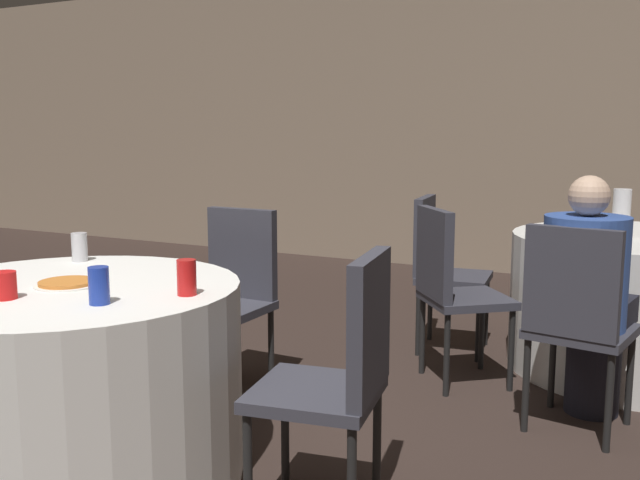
{
  "coord_description": "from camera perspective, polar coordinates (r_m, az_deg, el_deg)",
  "views": [
    {
      "loc": [
        1.82,
        -1.67,
        1.29
      ],
      "look_at": [
        0.47,
        0.94,
        0.83
      ],
      "focal_mm": 40.0,
      "sensor_mm": 36.0,
      "label": 1
    }
  ],
  "objects": [
    {
      "name": "wall_back",
      "position": [
        6.71,
        11.65,
        9.57
      ],
      "size": [
        16.0,
        0.06,
        2.8
      ],
      "color": "gray",
      "rests_on": "ground_plane"
    },
    {
      "name": "table_near",
      "position": [
        2.82,
        -19.21,
        -10.75
      ],
      "size": [
        1.24,
        1.24,
        0.73
      ],
      "color": "white",
      "rests_on": "ground_plane"
    },
    {
      "name": "table_far",
      "position": [
        4.2,
        23.86,
        -4.63
      ],
      "size": [
        1.3,
        1.3,
        0.73
      ],
      "color": "white",
      "rests_on": "ground_plane"
    },
    {
      "name": "chair_near_east",
      "position": [
        2.32,
        1.85,
        -9.95
      ],
      "size": [
        0.46,
        0.46,
        0.9
      ],
      "rotation": [
        0.0,
        0.0,
        -4.54
      ],
      "color": "#383842",
      "rests_on": "ground_plane"
    },
    {
      "name": "chair_near_north",
      "position": [
        3.53,
        -7.0,
        -3.48
      ],
      "size": [
        0.4,
        0.41,
        0.9
      ],
      "rotation": [
        0.0,
        0.0,
        -3.15
      ],
      "color": "#383842",
      "rests_on": "ground_plane"
    },
    {
      "name": "chair_far_south",
      "position": [
        3.16,
        19.81,
        -5.4
      ],
      "size": [
        0.46,
        0.46,
        0.9
      ],
      "rotation": [
        0.0,
        0.0,
        -0.16
      ],
      "color": "#383842",
      "rests_on": "ground_plane"
    },
    {
      "name": "chair_far_west",
      "position": [
        4.22,
        9.47,
        -1.5
      ],
      "size": [
        0.45,
        0.45,
        0.9
      ],
      "rotation": [
        0.0,
        0.0,
        -1.45
      ],
      "color": "#383842",
      "rests_on": "ground_plane"
    },
    {
      "name": "chair_far_southwest",
      "position": [
        3.65,
        10.35,
        -3.15
      ],
      "size": [
        0.56,
        0.56,
        0.9
      ],
      "rotation": [
        0.0,
        0.0,
        -0.88
      ],
      "color": "#383842",
      "rests_on": "ground_plane"
    },
    {
      "name": "person_blue_shirt",
      "position": [
        3.3,
        20.64,
        -4.38
      ],
      "size": [
        0.38,
        0.51,
        1.1
      ],
      "rotation": [
        0.0,
        0.0,
        -0.16
      ],
      "color": "black",
      "rests_on": "ground_plane"
    },
    {
      "name": "pizza_plate_near",
      "position": [
        2.72,
        -19.58,
        -3.28
      ],
      "size": [
        0.23,
        0.23,
        0.02
      ],
      "color": "white",
      "rests_on": "table_near"
    },
    {
      "name": "soda_can_blue",
      "position": [
        2.39,
        -17.27,
        -3.5
      ],
      "size": [
        0.07,
        0.07,
        0.12
      ],
      "color": "#1E38A5",
      "rests_on": "table_near"
    },
    {
      "name": "soda_can_red",
      "position": [
        2.45,
        -10.62,
        -2.96
      ],
      "size": [
        0.07,
        0.07,
        0.12
      ],
      "color": "red",
      "rests_on": "table_near"
    },
    {
      "name": "soda_can_silver",
      "position": [
        3.2,
        -18.69,
        -0.54
      ],
      "size": [
        0.07,
        0.07,
        0.12
      ],
      "color": "silver",
      "rests_on": "table_near"
    },
    {
      "name": "cup_near",
      "position": [
        2.58,
        -23.95,
        -3.34
      ],
      "size": [
        0.08,
        0.08,
        0.09
      ],
      "color": "red",
      "rests_on": "table_near"
    },
    {
      "name": "bottle_far",
      "position": [
        4.0,
        22.96,
        1.97
      ],
      "size": [
        0.09,
        0.09,
        0.25
      ],
      "color": "white",
      "rests_on": "table_far"
    }
  ]
}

